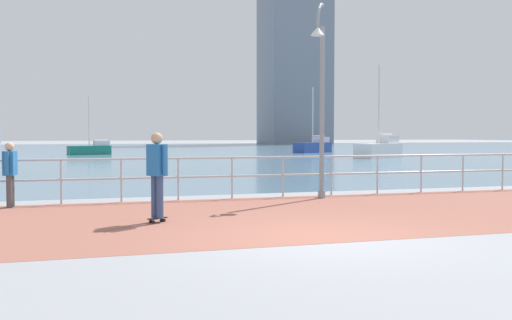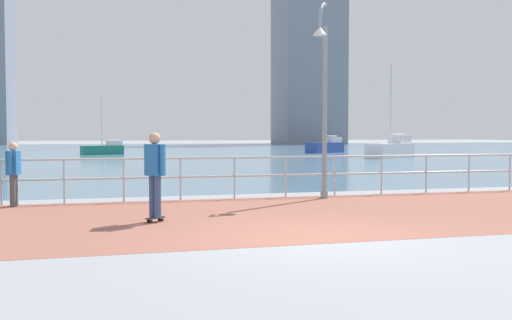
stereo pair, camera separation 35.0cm
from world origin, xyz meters
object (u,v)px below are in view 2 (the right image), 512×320
skateboarder (155,168)px  sailboat_teal (104,149)px  sailboat_yellow (391,149)px  sailboat_navy (326,146)px  lamppost (323,90)px  bystander (13,169)px

skateboarder → sailboat_teal: bearing=91.0°
sailboat_yellow → sailboat_navy: (-0.17, 11.94, -0.06)m
lamppost → sailboat_navy: 38.29m
bystander → sailboat_navy: bearing=58.0°
lamppost → sailboat_yellow: 27.71m
bystander → sailboat_navy: 41.28m
lamppost → skateboarder: (-4.52, -2.83, -1.76)m
lamppost → skateboarder: size_ratio=2.96×
lamppost → skateboarder: bearing=-148.0°
sailboat_navy → sailboat_teal: size_ratio=1.25×
lamppost → skateboarder: 5.62m
skateboarder → sailboat_teal: (-0.65, 38.59, -0.56)m
skateboarder → sailboat_teal: size_ratio=0.36×
bystander → sailboat_yellow: (22.04, 23.06, -0.23)m
skateboarder → sailboat_yellow: size_ratio=0.26×
sailboat_yellow → sailboat_navy: bearing=90.8°
sailboat_yellow → bystander: bearing=-133.7°
lamppost → skateboarder: lamppost is taller
bystander → sailboat_yellow: size_ratio=0.23×
lamppost → sailboat_navy: (14.44, 35.39, -2.21)m
skateboarder → sailboat_yellow: sailboat_yellow is taller
skateboarder → sailboat_yellow: (19.13, 26.28, -0.39)m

